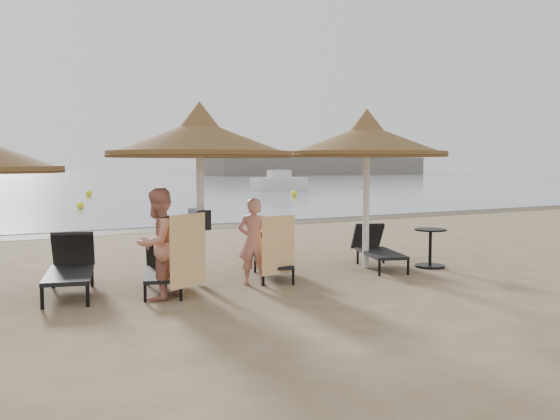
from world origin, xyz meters
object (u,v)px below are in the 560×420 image
(lounger_far_left, at_px, (70,267))
(side_table, at_px, (430,249))
(person_left, at_px, (158,235))
(lounger_far_right, at_px, (377,248))
(palapa_center, at_px, (200,140))
(lounger_near_right, at_px, (271,257))
(person_right, at_px, (254,234))
(lounger_near_left, at_px, (163,268))
(palapa_right, at_px, (367,141))

(lounger_far_left, xyz_separation_m, side_table, (6.77, -1.08, -0.05))
(person_left, bearing_deg, lounger_far_right, 156.81)
(palapa_center, bearing_deg, person_left, -147.20)
(lounger_near_right, height_order, person_right, person_right)
(side_table, xyz_separation_m, person_right, (-3.91, 0.17, 0.51))
(person_left, bearing_deg, side_table, 149.78)
(lounger_near_left, distance_m, lounger_far_right, 4.49)
(side_table, height_order, person_left, person_left)
(person_left, relative_size, person_right, 1.14)
(lounger_far_left, height_order, lounger_far_right, lounger_far_left)
(lounger_near_left, height_order, side_table, lounger_near_left)
(lounger_near_right, distance_m, side_table, 3.32)
(lounger_near_left, relative_size, side_table, 2.40)
(lounger_near_right, height_order, lounger_far_right, lounger_far_right)
(palapa_right, relative_size, lounger_far_left, 1.46)
(person_right, bearing_deg, palapa_center, 8.24)
(lounger_near_left, distance_m, person_right, 1.61)
(lounger_far_right, bearing_deg, palapa_center, -158.71)
(person_left, bearing_deg, lounger_near_right, 168.16)
(palapa_center, bearing_deg, palapa_right, 1.17)
(lounger_far_right, bearing_deg, lounger_near_right, -164.18)
(palapa_center, height_order, person_right, palapa_center)
(lounger_near_right, distance_m, person_left, 2.69)
(side_table, distance_m, person_right, 3.95)
(lounger_near_right, relative_size, person_right, 1.04)
(palapa_center, bearing_deg, lounger_near_left, 174.97)
(palapa_right, bearing_deg, person_right, -170.99)
(lounger_far_left, xyz_separation_m, person_right, (2.86, -0.91, 0.45))
(person_right, bearing_deg, side_table, -150.35)
(lounger_near_left, relative_size, lounger_far_right, 0.95)
(palapa_right, xyz_separation_m, lounger_near_left, (-4.22, -0.02, -2.16))
(side_table, bearing_deg, person_left, -179.10)
(lounger_far_left, relative_size, person_right, 1.25)
(lounger_far_left, distance_m, lounger_near_left, 1.47)
(lounger_near_left, xyz_separation_m, person_left, (-0.32, -0.68, 0.64))
(lounger_near_right, bearing_deg, palapa_right, 16.96)
(palapa_right, height_order, side_table, palapa_right)
(palapa_center, height_order, person_left, palapa_center)
(palapa_center, bearing_deg, lounger_far_left, 164.93)
(palapa_center, distance_m, person_left, 1.88)
(palapa_center, distance_m, palapa_right, 3.58)
(palapa_center, distance_m, lounger_near_left, 2.23)
(palapa_right, distance_m, lounger_far_right, 2.16)
(side_table, bearing_deg, palapa_right, 152.50)
(palapa_right, height_order, person_right, palapa_right)
(lounger_near_left, distance_m, side_table, 5.42)
(lounger_far_right, distance_m, side_table, 1.07)
(palapa_center, xyz_separation_m, lounger_near_right, (1.50, 0.24, -2.14))
(palapa_right, relative_size, person_left, 1.61)
(person_right, bearing_deg, lounger_far_left, 14.40)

